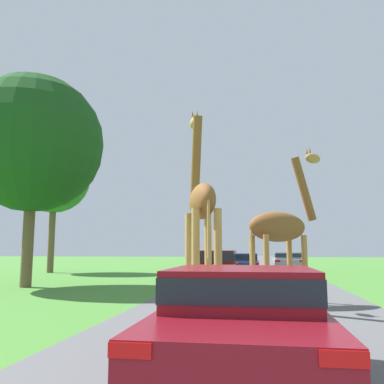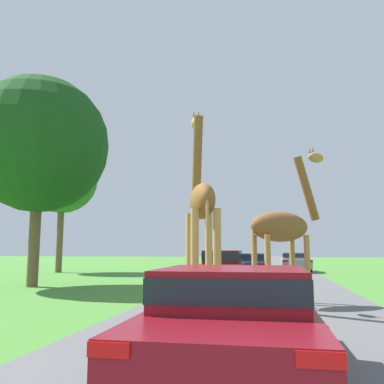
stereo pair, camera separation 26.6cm
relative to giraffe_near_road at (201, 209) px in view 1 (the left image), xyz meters
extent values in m
cube|color=#5B5B5E|center=(1.30, 20.38, -2.49)|extent=(6.44, 120.00, 0.00)
cylinder|color=tan|center=(-0.39, 0.47, -1.28)|extent=(0.18, 0.18, 2.42)
cylinder|color=#2D2319|center=(-0.39, 0.47, -2.44)|extent=(0.24, 0.24, 0.11)
cylinder|color=tan|center=(0.09, 0.60, -1.28)|extent=(0.18, 0.18, 2.42)
cylinder|color=#2D2319|center=(0.09, 0.60, -2.44)|extent=(0.24, 0.24, 0.11)
cylinder|color=tan|center=(-0.01, -0.87, -1.28)|extent=(0.18, 0.18, 2.42)
cylinder|color=#2D2319|center=(-0.01, -0.87, -2.44)|extent=(0.24, 0.24, 0.11)
cylinder|color=tan|center=(0.47, -0.73, -1.28)|extent=(0.18, 0.18, 2.42)
cylinder|color=#2D2319|center=(0.47, -0.73, -2.44)|extent=(0.24, 0.24, 0.11)
ellipsoid|color=brown|center=(0.04, -0.13, 0.16)|extent=(1.11, 2.07, 0.85)
cylinder|color=brown|center=(-0.26, 0.92, 1.48)|extent=(0.49, 0.97, 2.25)
ellipsoid|color=tan|center=(-0.39, 1.37, 2.62)|extent=(0.38, 0.60, 0.30)
cylinder|color=tan|center=(0.30, -1.04, -0.50)|extent=(0.06, 0.06, 1.33)
cone|color=brown|center=(-0.41, 1.19, 2.85)|extent=(0.07, 0.07, 0.16)
cone|color=brown|center=(-0.28, 1.23, 2.85)|extent=(0.07, 0.07, 0.16)
cylinder|color=#B77F3D|center=(2.26, 2.58, -1.54)|extent=(0.16, 0.16, 1.91)
cylinder|color=#2D2319|center=(2.26, 2.58, -2.44)|extent=(0.21, 0.21, 0.10)
cylinder|color=#B77F3D|center=(2.64, 2.05, -1.54)|extent=(0.16, 0.16, 1.91)
cylinder|color=#2D2319|center=(2.64, 2.05, -2.44)|extent=(0.21, 0.21, 0.10)
cylinder|color=#B77F3D|center=(1.19, 1.81, -1.54)|extent=(0.16, 0.16, 1.91)
cylinder|color=#2D2319|center=(1.19, 1.81, -2.44)|extent=(0.21, 0.21, 0.10)
cylinder|color=#B77F3D|center=(1.56, 1.29, -1.54)|extent=(0.16, 0.16, 1.91)
cylinder|color=#2D2319|center=(1.56, 1.29, -2.44)|extent=(0.21, 0.21, 0.10)
ellipsoid|color=brown|center=(1.91, 1.93, -0.35)|extent=(1.97, 1.71, 0.85)
cylinder|color=brown|center=(2.73, 2.52, 0.80)|extent=(0.82, 0.68, 1.92)
ellipsoid|color=#B77F3D|center=(3.06, 2.76, 1.77)|extent=(0.60, 0.52, 0.30)
cylinder|color=#B77F3D|center=(1.19, 1.41, -0.87)|extent=(0.06, 0.06, 1.05)
cone|color=brown|center=(2.89, 2.71, 2.00)|extent=(0.07, 0.07, 0.16)
cone|color=brown|center=(2.97, 2.60, 2.00)|extent=(0.07, 0.07, 0.16)
cube|color=maroon|center=(1.12, -4.36, -1.96)|extent=(2.00, 4.31, 0.51)
cube|color=maroon|center=(1.12, -4.36, -1.46)|extent=(1.80, 1.94, 0.49)
cube|color=#19232D|center=(1.12, -4.36, -1.44)|extent=(1.82, 1.96, 0.29)
cube|color=red|center=(0.30, -6.52, -1.78)|extent=(0.36, 0.03, 0.12)
cube|color=red|center=(1.94, -6.52, -1.78)|extent=(0.36, 0.03, 0.12)
cylinder|color=black|center=(0.32, -3.07, -2.17)|extent=(0.40, 0.64, 0.64)
cylinder|color=black|center=(1.92, -3.07, -2.17)|extent=(0.40, 0.64, 0.64)
cylinder|color=black|center=(0.32, -5.65, -2.17)|extent=(0.40, 0.64, 0.64)
cylinder|color=black|center=(1.92, -5.65, -2.17)|extent=(0.40, 0.64, 0.64)
cube|color=gray|center=(3.35, 18.76, -1.93)|extent=(1.85, 4.00, 0.58)
cube|color=gray|center=(3.35, 18.76, -1.42)|extent=(1.67, 1.80, 0.44)
cube|color=#19232D|center=(3.35, 18.76, -1.39)|extent=(1.69, 1.82, 0.26)
cube|color=red|center=(2.59, 16.75, -1.72)|extent=(0.33, 0.03, 0.14)
cube|color=red|center=(4.11, 16.75, -1.72)|extent=(0.33, 0.03, 0.14)
cylinder|color=black|center=(2.61, 19.96, -2.17)|extent=(0.37, 0.64, 0.64)
cylinder|color=black|center=(4.09, 19.96, -2.17)|extent=(0.37, 0.64, 0.64)
cylinder|color=black|center=(2.61, 17.56, -2.17)|extent=(0.37, 0.64, 0.64)
cylinder|color=black|center=(4.09, 17.56, -2.17)|extent=(0.37, 0.64, 0.64)
cube|color=#561914|center=(-0.55, 9.59, -1.93)|extent=(1.87, 4.62, 0.57)
cube|color=#561914|center=(-0.55, 9.59, -1.34)|extent=(1.68, 2.08, 0.60)
cube|color=#19232D|center=(-0.55, 9.59, -1.31)|extent=(1.70, 2.10, 0.36)
cube|color=red|center=(-1.32, 7.28, -1.72)|extent=(0.34, 0.03, 0.14)
cube|color=red|center=(0.22, 7.28, -1.72)|extent=(0.34, 0.03, 0.14)
cylinder|color=black|center=(-1.30, 10.98, -2.16)|extent=(0.37, 0.66, 0.66)
cylinder|color=black|center=(0.20, 10.98, -2.16)|extent=(0.37, 0.66, 0.66)
cylinder|color=black|center=(-1.30, 8.21, -2.16)|extent=(0.37, 0.66, 0.66)
cylinder|color=black|center=(0.20, 8.21, -2.16)|extent=(0.37, 0.66, 0.66)
cube|color=navy|center=(0.46, 14.72, -1.95)|extent=(1.91, 4.60, 0.55)
cube|color=navy|center=(0.46, 14.72, -1.45)|extent=(1.72, 2.07, 0.45)
cube|color=#19232D|center=(0.46, 14.72, -1.43)|extent=(1.74, 2.09, 0.27)
cube|color=red|center=(-0.32, 12.41, -1.76)|extent=(0.34, 0.03, 0.13)
cube|color=red|center=(1.25, 12.41, -1.76)|extent=(0.34, 0.03, 0.13)
cylinder|color=black|center=(-0.30, 16.10, -2.18)|extent=(0.38, 0.62, 0.62)
cylinder|color=black|center=(1.23, 16.10, -2.18)|extent=(0.38, 0.62, 0.62)
cylinder|color=black|center=(-0.30, 13.34, -2.18)|extent=(0.38, 0.62, 0.62)
cylinder|color=black|center=(1.23, 13.34, -2.18)|extent=(0.38, 0.62, 0.62)
cylinder|color=brown|center=(-7.88, 5.57, 0.04)|extent=(0.45, 0.45, 5.06)
sphere|color=#194719|center=(-7.88, 5.57, 3.44)|extent=(5.80, 5.80, 5.80)
cylinder|color=brown|center=(-11.96, 15.15, 0.28)|extent=(0.41, 0.41, 5.53)
sphere|color=#2D7028|center=(-11.96, 15.15, 3.75)|extent=(4.68, 4.68, 4.68)
camera|label=1|loc=(1.32, -9.79, -0.97)|focal=38.00mm
camera|label=2|loc=(1.59, -9.75, -0.97)|focal=38.00mm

